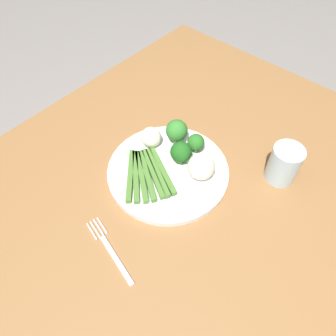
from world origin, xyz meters
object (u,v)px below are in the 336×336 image
(asparagus_bundle, at_px, (147,174))
(plate, at_px, (168,171))
(cauliflower_edge, at_px, (201,167))
(broccoli_back, at_px, (177,131))
(broccoli_left, at_px, (196,143))
(fork, at_px, (110,250))
(dining_table, at_px, (171,217))
(cauliflower_front_left, at_px, (151,137))
(broccoli_near_center, at_px, (181,152))
(water_glass, at_px, (284,164))

(asparagus_bundle, bearing_deg, plate, 96.08)
(plate, relative_size, cauliflower_edge, 4.56)
(asparagus_bundle, xyz_separation_m, broccoli_back, (0.13, 0.02, 0.03))
(broccoli_left, height_order, fork, broccoli_left)
(dining_table, relative_size, cauliflower_front_left, 23.23)
(broccoli_left, xyz_separation_m, fork, (-0.31, -0.03, -0.04))
(cauliflower_edge, height_order, fork, cauliflower_edge)
(broccoli_near_center, bearing_deg, dining_table, -155.65)
(plate, distance_m, cauliflower_front_left, 0.10)
(broccoli_left, distance_m, fork, 0.31)
(broccoli_near_center, distance_m, broccoli_back, 0.07)
(dining_table, relative_size, plate, 4.11)
(broccoli_near_center, bearing_deg, plate, 169.03)
(dining_table, bearing_deg, broccoli_near_center, 24.35)
(cauliflower_edge, bearing_deg, broccoli_back, 67.99)
(broccoli_left, xyz_separation_m, cauliflower_edge, (-0.05, -0.06, 0.00))
(cauliflower_edge, height_order, cauliflower_front_left, cauliflower_edge)
(dining_table, height_order, water_glass, water_glass)
(fork, bearing_deg, broccoli_left, -70.71)
(cauliflower_front_left, distance_m, fork, 0.29)
(broccoli_near_center, relative_size, fork, 0.37)
(water_glass, bearing_deg, asparagus_bundle, 133.07)
(cauliflower_front_left, bearing_deg, asparagus_bundle, -143.05)
(asparagus_bundle, xyz_separation_m, water_glass, (0.21, -0.23, 0.02))
(cauliflower_front_left, bearing_deg, fork, -154.00)
(dining_table, relative_size, cauliflower_edge, 18.74)
(broccoli_near_center, distance_m, cauliflower_front_left, 0.09)
(asparagus_bundle, bearing_deg, cauliflower_edge, 75.99)
(asparagus_bundle, relative_size, cauliflower_front_left, 3.28)
(broccoli_back, bearing_deg, cauliflower_front_left, 139.62)
(broccoli_near_center, relative_size, broccoli_back, 0.93)
(cauliflower_edge, relative_size, cauliflower_front_left, 1.24)
(plate, xyz_separation_m, cauliflower_front_left, (0.03, 0.08, 0.03))
(broccoli_back, xyz_separation_m, cauliflower_front_left, (-0.05, 0.04, -0.01))
(broccoli_left, height_order, water_glass, water_glass)
(dining_table, bearing_deg, fork, -179.51)
(broccoli_near_center, height_order, fork, broccoli_near_center)
(water_glass, bearing_deg, broccoli_left, 112.35)
(broccoli_back, bearing_deg, broccoli_near_center, -131.50)
(asparagus_bundle, bearing_deg, water_glass, 77.03)
(cauliflower_edge, height_order, water_glass, water_glass)
(broccoli_back, distance_m, cauliflower_front_left, 0.06)
(broccoli_back, bearing_deg, plate, -152.15)
(dining_table, bearing_deg, broccoli_back, 35.43)
(cauliflower_front_left, relative_size, fork, 0.30)
(broccoli_left, bearing_deg, asparagus_bundle, 164.81)
(dining_table, relative_size, broccoli_left, 23.11)
(water_glass, bearing_deg, dining_table, 140.86)
(water_glass, bearing_deg, cauliflower_front_left, 115.01)
(broccoli_back, distance_m, cauliflower_edge, 0.12)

